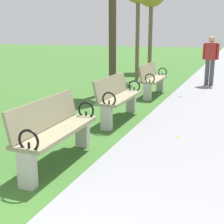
% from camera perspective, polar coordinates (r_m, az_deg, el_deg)
% --- Properties ---
extents(park_bench_2, '(0.51, 1.61, 0.90)m').
position_cam_1_polar(park_bench_2, '(4.35, -10.20, -3.13)').
color(park_bench_2, gray).
rests_on(park_bench_2, ground).
extents(park_bench_3, '(0.48, 1.60, 0.90)m').
position_cam_1_polar(park_bench_3, '(6.47, 1.02, 2.74)').
color(park_bench_3, gray).
rests_on(park_bench_3, ground).
extents(park_bench_4, '(0.48, 1.60, 0.90)m').
position_cam_1_polar(park_bench_4, '(9.15, 7.29, 5.97)').
color(park_bench_4, gray).
rests_on(park_bench_4, ground).
extents(pedestrian_walking, '(0.53, 0.27, 1.62)m').
position_cam_1_polar(pedestrian_walking, '(11.17, 17.23, 9.19)').
color(pedestrian_walking, '#4C4C56').
rests_on(pedestrian_walking, paved_walkway).
extents(scattered_leaves, '(4.93, 11.45, 0.02)m').
position_cam_1_polar(scattered_leaves, '(5.50, -0.86, -4.41)').
color(scattered_leaves, '#AD6B23').
rests_on(scattered_leaves, ground).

